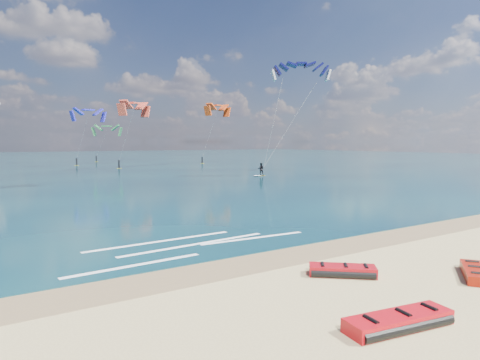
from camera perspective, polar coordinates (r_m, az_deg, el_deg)
name	(u,v)px	position (r m, az deg, el deg)	size (l,w,h in m)	color
ground	(49,184)	(51.01, -24.14, -0.54)	(320.00, 320.00, 0.00)	tan
wet_sand_strip	(223,268)	(16.05, -2.24, -11.66)	(320.00, 2.40, 0.01)	brown
sea	(1,162)	(114.55, -29.22, 2.16)	(320.00, 200.00, 0.04)	#082230
packed_kite_left	(398,328)	(11.96, 20.37, -18.02)	(3.15, 1.17, 0.43)	red
packed_kite_mid	(342,275)	(15.63, 13.47, -12.28)	(2.47, 1.13, 0.41)	red
packed_kite_right	(475,277)	(17.07, 28.83, -11.28)	(2.46, 1.05, 0.38)	#9B1506
kitesurfer_far	(282,112)	(57.71, 5.66, 9.04)	(10.44, 6.78, 16.35)	gold
shoreline_foam	(188,246)	(19.31, -6.93, -8.67)	(11.77, 3.62, 0.01)	white
distant_kites	(23,137)	(86.64, -26.94, 5.10)	(80.48, 44.41, 12.19)	#2D7C3E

